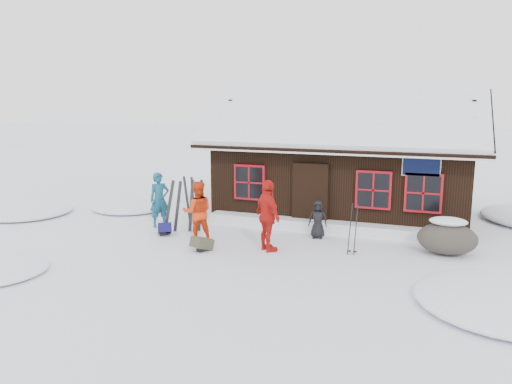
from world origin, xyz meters
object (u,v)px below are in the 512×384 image
skier_teal (159,200)px  boulder (447,237)px  skier_orange_left (198,212)px  backpack_blue (165,230)px  skier_orange_right (268,216)px  backpack_olive (202,246)px  ski_poles (353,230)px  ski_pair_left (173,207)px  skier_crouched (318,220)px

skier_teal → boulder: size_ratio=1.14×
skier_orange_left → backpack_blue: (-1.29, 0.36, -0.73)m
skier_orange_right → backpack_olive: bearing=62.5°
skier_teal → skier_orange_right: skier_orange_right is taller
boulder → backpack_blue: size_ratio=2.94×
skier_teal → skier_orange_left: 2.23m
skier_orange_right → backpack_olive: 1.94m
ski_poles → backpack_olive: size_ratio=2.69×
boulder → backpack_blue: 7.93m
skier_orange_left → ski_poles: bearing=156.7°
skier_orange_left → ski_pair_left: (-1.18, 0.73, -0.09)m
boulder → skier_orange_right: bearing=-163.2°
skier_orange_right → backpack_blue: (-3.41, 0.47, -0.82)m
skier_crouched → ski_pair_left: size_ratio=0.67×
skier_orange_right → backpack_olive: size_ratio=3.69×
ski_poles → backpack_olive: 3.99m
ski_poles → backpack_olive: bearing=-164.4°
ski_pair_left → skier_crouched: bearing=1.3°
ski_poles → ski_pair_left: bearing=176.2°
boulder → ski_pair_left: size_ratio=0.92×
skier_teal → boulder: bearing=-47.5°
boulder → ski_pair_left: ski_pair_left is taller
skier_crouched → backpack_olive: skier_crouched is taller
backpack_blue → backpack_olive: backpack_olive is taller
skier_crouched → ski_pair_left: ski_pair_left is taller
backpack_blue → skier_teal: bearing=95.4°
backpack_blue → skier_crouched: bearing=-17.1°
boulder → backpack_blue: boulder is taller
skier_teal → ski_poles: (6.18, -0.78, -0.21)m
boulder → ski_pair_left: bearing=-176.2°
skier_crouched → ski_poles: ski_poles is taller
skier_orange_right → backpack_olive: (-1.65, -0.59, -0.82)m
ski_pair_left → ski_poles: bearing=-13.8°
skier_teal → backpack_olive: size_ratio=3.33×
skier_orange_left → ski_pair_left: skier_orange_left is taller
boulder → skier_orange_left: bearing=-169.3°
skier_orange_left → skier_orange_right: 2.12m
ski_poles → skier_teal: bearing=172.8°
skier_orange_left → ski_poles: skier_orange_left is taller
boulder → backpack_olive: 6.43m
ski_pair_left → skier_orange_left: bearing=-41.6°
skier_orange_left → skier_crouched: (3.07, 1.58, -0.32)m
skier_teal → ski_pair_left: bearing=-78.0°
skier_teal → ski_poles: size_ratio=1.24×
ski_poles → backpack_blue: (-5.56, -0.01, -0.52)m
ski_pair_left → boulder: bearing=-6.2°
boulder → ski_poles: 2.48m
ski_pair_left → backpack_olive: ski_pair_left is taller
skier_orange_right → ski_pair_left: 3.41m
ski_poles → boulder: bearing=20.7°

